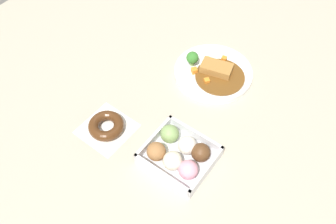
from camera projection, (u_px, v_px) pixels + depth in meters
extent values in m
plane|color=#B2A893|center=(173.00, 88.00, 1.10)|extent=(1.60, 1.60, 0.00)
cylinder|color=white|center=(213.00, 73.00, 1.13)|extent=(0.25, 0.25, 0.02)
cylinder|color=brown|center=(220.00, 77.00, 1.10)|extent=(0.16, 0.16, 0.01)
cube|color=#A87538|center=(217.00, 68.00, 1.10)|extent=(0.11, 0.08, 0.02)
cylinder|color=white|center=(207.00, 61.00, 1.14)|extent=(0.06, 0.06, 0.00)
ellipsoid|color=yellow|center=(208.00, 59.00, 1.14)|extent=(0.03, 0.03, 0.01)
cylinder|color=#8CB766|center=(192.00, 63.00, 1.13)|extent=(0.01, 0.01, 0.02)
sphere|color=#387A2D|center=(193.00, 58.00, 1.11)|extent=(0.04, 0.04, 0.04)
cube|color=orange|center=(207.00, 81.00, 1.08)|extent=(0.02, 0.02, 0.02)
cube|color=orange|center=(194.00, 71.00, 1.11)|extent=(0.02, 0.02, 0.02)
cube|color=orange|center=(224.00, 59.00, 1.14)|extent=(0.02, 0.02, 0.02)
cube|color=white|center=(179.00, 158.00, 0.94)|extent=(0.18, 0.16, 0.01)
cube|color=white|center=(154.00, 138.00, 0.95)|extent=(0.01, 0.16, 0.03)
cube|color=white|center=(206.00, 171.00, 0.89)|extent=(0.01, 0.16, 0.03)
cube|color=white|center=(162.00, 175.00, 0.89)|extent=(0.18, 0.01, 0.03)
cube|color=white|center=(195.00, 134.00, 0.96)|extent=(0.18, 0.01, 0.03)
sphere|color=#9E6B3D|center=(156.00, 151.00, 0.92)|extent=(0.05, 0.05, 0.05)
sphere|color=#EFE5C6|center=(173.00, 161.00, 0.90)|extent=(0.05, 0.05, 0.05)
sphere|color=pink|center=(188.00, 170.00, 0.88)|extent=(0.05, 0.05, 0.05)
sphere|color=#84A860|center=(170.00, 134.00, 0.95)|extent=(0.05, 0.05, 0.05)
sphere|color=silver|center=(187.00, 145.00, 0.93)|extent=(0.05, 0.05, 0.05)
sphere|color=brown|center=(201.00, 153.00, 0.91)|extent=(0.05, 0.05, 0.05)
cube|color=white|center=(107.00, 129.00, 1.00)|extent=(0.14, 0.14, 0.00)
torus|color=#4C2B14|center=(106.00, 126.00, 0.99)|extent=(0.10, 0.10, 0.03)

